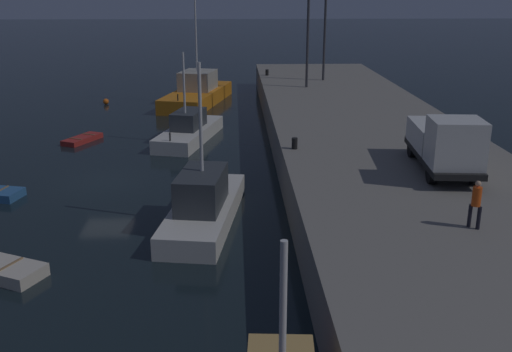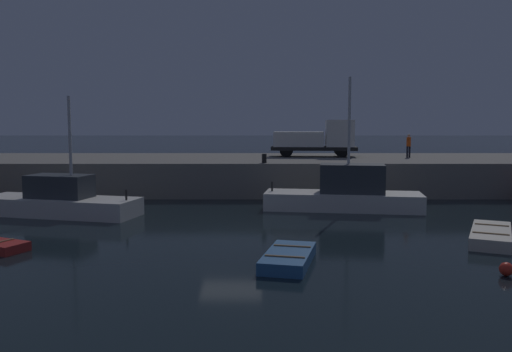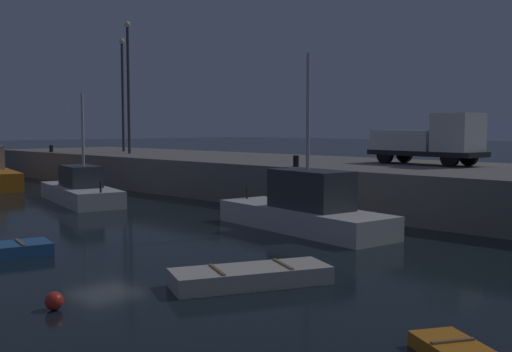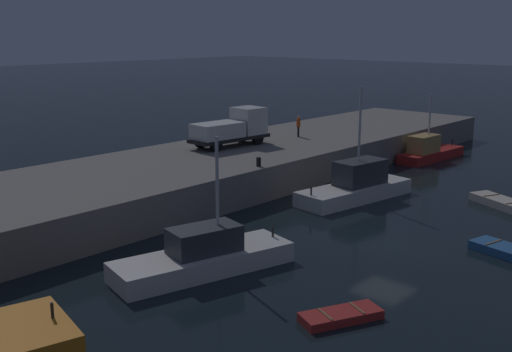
# 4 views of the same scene
# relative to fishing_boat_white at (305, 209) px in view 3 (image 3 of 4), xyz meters

# --- Properties ---
(ground_plane) EXTENTS (320.00, 320.00, 0.00)m
(ground_plane) POSITION_rel_fishing_boat_white_xyz_m (-5.59, -5.32, -0.83)
(ground_plane) COLOR black
(pier_quay) EXTENTS (61.68, 10.59, 2.07)m
(pier_quay) POSITION_rel_fishing_boat_white_xyz_m (-5.59, 8.84, 0.20)
(pier_quay) COLOR gray
(pier_quay) RESTS_ON ground
(fishing_boat_white) EXTENTS (8.14, 3.49, 6.69)m
(fishing_boat_white) POSITION_rel_fishing_boat_white_xyz_m (0.00, 0.00, 0.00)
(fishing_boat_white) COLOR silver
(fishing_boat_white) RESTS_ON ground
(fishing_boat_orange) EXTENTS (8.09, 4.18, 5.67)m
(fishing_boat_orange) POSITION_rel_fishing_boat_white_xyz_m (-14.00, -1.60, -0.16)
(fishing_boat_orange) COLOR silver
(fishing_boat_orange) RESTS_ON ground
(rowboat_white_mid) EXTENTS (2.92, 4.18, 0.48)m
(rowboat_white_mid) POSITION_rel_fishing_boat_white_xyz_m (4.23, -7.16, -0.61)
(rowboat_white_mid) COLOR beige
(rowboat_white_mid) RESTS_ON ground
(mooring_buoy_near) EXTENTS (0.40, 0.40, 0.40)m
(mooring_buoy_near) POSITION_rel_fishing_boat_white_xyz_m (2.69, -11.61, -0.63)
(mooring_buoy_near) COLOR red
(mooring_buoy_near) RESTS_ON ground
(lamp_post_west) EXTENTS (0.44, 0.44, 8.66)m
(lamp_post_west) POSITION_rel_fishing_boat_white_xyz_m (-25.67, 8.70, 6.25)
(lamp_post_west) COLOR #38383D
(lamp_post_west) RESTS_ON pier_quay
(lamp_post_east) EXTENTS (0.44, 0.44, 9.30)m
(lamp_post_east) POSITION_rel_fishing_boat_white_xyz_m (-22.16, 6.90, 6.58)
(lamp_post_east) COLOR #38383D
(lamp_post_east) RESTS_ON pier_quay
(utility_truck) EXTENTS (6.04, 2.48, 2.55)m
(utility_truck) POSITION_rel_fishing_boat_white_xyz_m (-0.27, 9.98, 2.46)
(utility_truck) COLOR black
(utility_truck) RESTS_ON pier_quay
(bollard_west) EXTENTS (0.28, 0.28, 0.54)m
(bollard_west) POSITION_rel_fishing_boat_white_xyz_m (-4.09, 4.17, 1.50)
(bollard_west) COLOR black
(bollard_west) RESTS_ON pier_quay
(bollard_central) EXTENTS (0.28, 0.28, 0.52)m
(bollard_central) POSITION_rel_fishing_boat_white_xyz_m (-28.56, 4.20, 1.49)
(bollard_central) COLOR black
(bollard_central) RESTS_ON pier_quay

